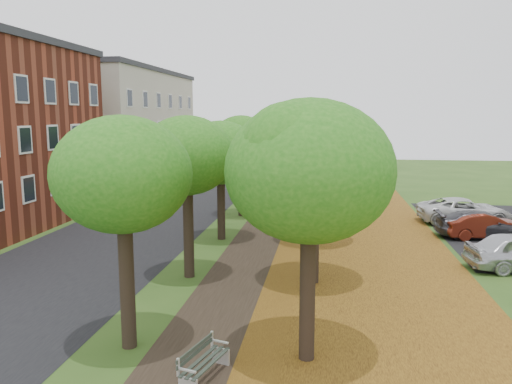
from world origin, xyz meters
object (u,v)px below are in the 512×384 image
(bench, at_px, (203,362))
(car_grey, at_px, (483,225))
(car_white, at_px, (464,211))
(car_red, at_px, (484,226))

(bench, height_order, car_grey, car_grey)
(car_white, bearing_deg, car_red, 174.86)
(car_red, bearing_deg, bench, 135.18)
(bench, distance_m, car_grey, 18.89)
(bench, xyz_separation_m, car_white, (10.80, 19.09, 0.30))
(bench, distance_m, car_white, 21.94)
(bench, xyz_separation_m, car_grey, (10.80, 15.50, 0.26))
(car_red, height_order, car_white, car_white)
(car_white, bearing_deg, bench, 145.36)
(car_red, xyz_separation_m, car_grey, (0.00, 0.14, 0.01))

